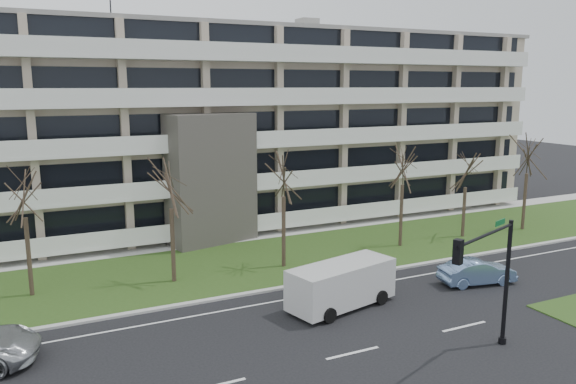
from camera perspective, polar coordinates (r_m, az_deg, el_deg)
ground at (r=24.23m, az=6.58°, el=-15.95°), size 160.00×160.00×0.00m
grass_verge at (r=35.06m, az=-4.85°, el=-7.26°), size 90.00×10.00×0.06m
curb at (r=30.69m, az=-1.48°, el=-9.85°), size 90.00×0.35×0.12m
sidewalk at (r=40.04m, az=-7.66°, el=-5.00°), size 90.00×2.00×0.08m
lane_edge_line at (r=29.43m, az=-0.27°, el=-10.88°), size 90.00×0.12×0.01m
apartment_building at (r=45.21m, az=-10.61°, el=6.48°), size 60.50×15.10×18.75m
blue_sedan at (r=33.13m, az=18.66°, el=-7.68°), size 4.45×2.26×1.40m
white_van at (r=28.29m, az=5.57°, el=-9.00°), size 6.02×3.35×2.21m
traffic_signal at (r=23.83m, az=19.97°, el=-7.53°), size 4.60×1.94×5.64m
tree_2 at (r=31.36m, az=-25.37°, el=0.53°), size 3.76×3.76×7.53m
tree_3 at (r=31.10m, az=-11.88°, el=1.26°), size 3.76×3.76×7.52m
tree_4 at (r=33.03m, az=-0.46°, el=2.40°), size 3.89×3.89×7.78m
tree_5 at (r=38.24m, az=11.63°, el=3.16°), size 3.82×3.82×7.64m
tree_6 at (r=41.91m, az=17.68°, el=2.36°), size 3.28×3.28×6.56m
tree_7 at (r=45.58m, az=23.24°, el=3.84°), size 3.89×3.89×7.77m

